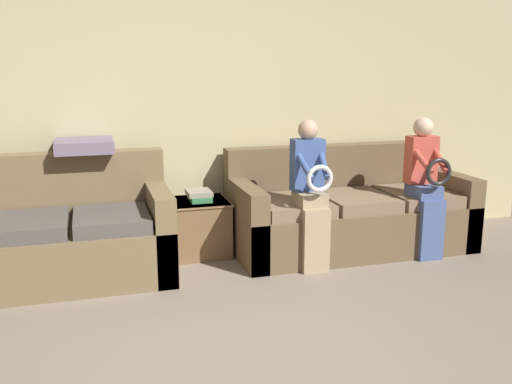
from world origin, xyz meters
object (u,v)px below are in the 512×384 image
child_left_seated (311,188)px  throw_pillow (84,146)px  side_shelf (199,226)px  book_stack (199,195)px  couch_main (348,213)px  child_right_seated (425,180)px  couch_side (73,236)px

child_left_seated → throw_pillow: (-1.76, 0.61, 0.34)m
side_shelf → book_stack: bearing=-33.3°
couch_main → throw_pillow: bearing=174.5°
side_shelf → couch_main: bearing=-8.3°
book_stack → throw_pillow: (-0.94, 0.03, 0.48)m
child_right_seated → throw_pillow: child_right_seated is taller
couch_main → couch_side: size_ratio=1.42×
couch_side → child_left_seated: size_ratio=1.24×
book_stack → throw_pillow: throw_pillow is taller
couch_side → couch_main: bearing=2.0°
side_shelf → book_stack: (0.01, -0.00, 0.29)m
child_left_seated → throw_pillow: bearing=160.8°
couch_main → side_shelf: bearing=171.7°
couch_main → book_stack: size_ratio=8.41×
couch_main → child_left_seated: size_ratio=1.76×
child_left_seated → child_right_seated: bearing=-0.1°
child_right_seated → couch_side: bearing=174.0°
side_shelf → throw_pillow: throw_pillow is taller
child_right_seated → throw_pillow: bearing=167.8°
book_stack → throw_pillow: 1.06m
book_stack → couch_main: bearing=-8.2°
couch_side → throw_pillow: 0.75m
couch_main → throw_pillow: size_ratio=4.68×
child_right_seated → side_shelf: size_ratio=2.35×
child_left_seated → throw_pillow: child_left_seated is taller
couch_main → child_left_seated: (-0.54, -0.39, 0.35)m
child_left_seated → throw_pillow: size_ratio=2.66×
child_left_seated → book_stack: bearing=144.3°
throw_pillow → child_left_seated: bearing=-19.2°
throw_pillow → child_right_seated: bearing=-12.2°
child_right_seated → book_stack: bearing=162.7°
couch_main → book_stack: bearing=171.8°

